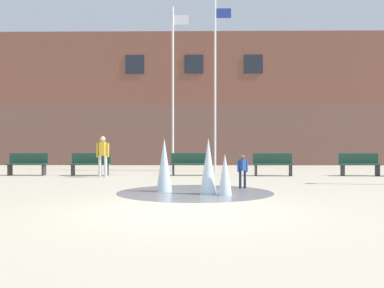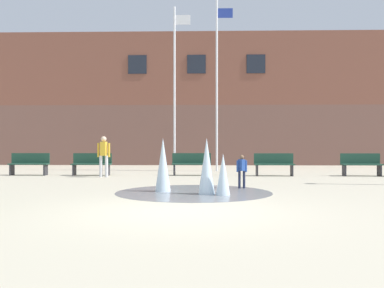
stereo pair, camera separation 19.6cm
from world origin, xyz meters
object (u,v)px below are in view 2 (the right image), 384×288
(park_bench_far_right, at_px, (361,164))
(park_bench_under_left_flagpole, at_px, (191,164))
(park_bench_near_trashcan, at_px, (274,164))
(flagpole_right, at_px, (217,80))
(park_bench_far_left, at_px, (29,164))
(child_running, at_px, (242,169))
(adult_watching, at_px, (104,153))
(park_bench_left_of_flagpoles, at_px, (92,164))
(flagpole_left, at_px, (175,84))

(park_bench_far_right, bearing_deg, park_bench_under_left_flagpole, 178.75)
(park_bench_near_trashcan, bearing_deg, flagpole_right, 127.04)
(park_bench_far_left, bearing_deg, child_running, -31.35)
(park_bench_under_left_flagpole, bearing_deg, park_bench_near_trashcan, -3.20)
(park_bench_far_right, xyz_separation_m, child_running, (-5.22, -5.03, 0.10))
(adult_watching, bearing_deg, park_bench_left_of_flagpoles, -140.66)
(park_bench_far_left, distance_m, flagpole_right, 9.16)
(park_bench_left_of_flagpoles, xyz_separation_m, child_running, (5.72, -5.03, 0.10))
(park_bench_far_left, height_order, park_bench_near_trashcan, same)
(park_bench_near_trashcan, height_order, flagpole_right, flagpole_right)
(park_bench_far_right, height_order, flagpole_right, flagpole_right)
(child_running, relative_size, adult_watching, 0.62)
(park_bench_near_trashcan, bearing_deg, flagpole_left, 145.14)
(park_bench_far_left, distance_m, child_running, 9.75)
(park_bench_left_of_flagpoles, distance_m, park_bench_under_left_flagpole, 4.09)
(park_bench_far_left, relative_size, flagpole_right, 0.20)
(park_bench_left_of_flagpoles, distance_m, child_running, 7.62)
(flagpole_left, bearing_deg, park_bench_far_left, -154.08)
(park_bench_near_trashcan, height_order, flagpole_left, flagpole_left)
(child_running, height_order, flagpole_left, flagpole_left)
(flagpole_right, bearing_deg, park_bench_near_trashcan, -52.96)
(child_running, xyz_separation_m, adult_watching, (-5.02, 4.11, 0.35))
(park_bench_far_left, xyz_separation_m, flagpole_right, (7.84, 2.84, 3.80))
(flagpole_right, bearing_deg, park_bench_far_right, -26.82)
(park_bench_far_left, height_order, flagpole_right, flagpole_right)
(park_bench_far_left, bearing_deg, park_bench_near_trashcan, -0.48)
(park_bench_far_left, bearing_deg, flagpole_left, 25.92)
(park_bench_far_right, bearing_deg, flagpole_left, 159.45)
(park_bench_far_left, distance_m, park_bench_under_left_flagpole, 6.70)
(park_bench_left_of_flagpoles, height_order, park_bench_under_left_flagpole, same)
(park_bench_near_trashcan, bearing_deg, adult_watching, -172.58)
(child_running, bearing_deg, park_bench_under_left_flagpole, 170.37)
(child_running, relative_size, flagpole_left, 0.13)
(park_bench_under_left_flagpole, height_order, park_bench_far_right, same)
(park_bench_near_trashcan, bearing_deg, park_bench_under_left_flagpole, 176.80)
(flagpole_right, bearing_deg, park_bench_far_left, -160.07)
(park_bench_under_left_flagpole, relative_size, child_running, 1.62)
(flagpole_right, bearing_deg, child_running, -86.45)
(park_bench_far_left, distance_m, park_bench_left_of_flagpoles, 2.61)
(adult_watching, bearing_deg, park_bench_far_left, -104.39)
(park_bench_far_right, distance_m, child_running, 7.25)
(park_bench_left_of_flagpoles, bearing_deg, adult_watching, -52.50)
(park_bench_under_left_flagpole, relative_size, flagpole_right, 0.20)
(park_bench_far_left, distance_m, flagpole_left, 7.45)
(park_bench_near_trashcan, xyz_separation_m, child_running, (-1.72, -4.99, 0.10))
(park_bench_far_right, relative_size, adult_watching, 1.01)
(park_bench_near_trashcan, relative_size, adult_watching, 1.01)
(adult_watching, relative_size, flagpole_left, 0.20)
(adult_watching, bearing_deg, flagpole_left, 148.12)
(park_bench_far_left, xyz_separation_m, adult_watching, (3.31, -0.96, 0.45))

